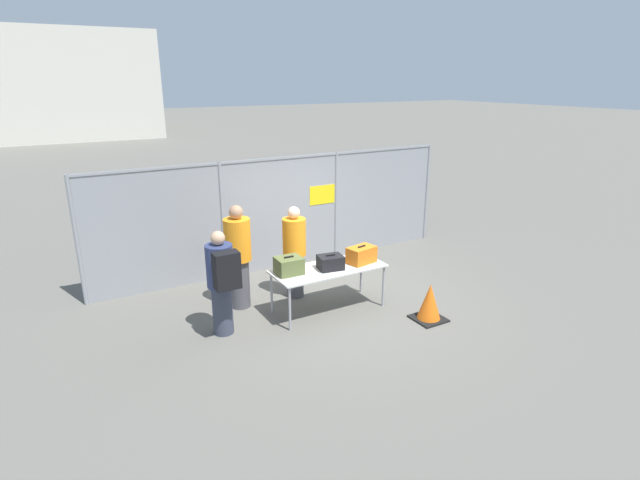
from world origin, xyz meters
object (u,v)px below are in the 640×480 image
at_px(security_worker_near, 294,251).
at_px(traffic_cone, 429,303).
at_px(suitcase_olive, 289,266).
at_px(utility_trailer, 302,214).
at_px(security_worker_far, 238,256).
at_px(traveler_hooded, 222,280).
at_px(inspection_table, 329,271).
at_px(suitcase_orange, 361,255).
at_px(suitcase_black, 330,262).

bearing_deg(security_worker_near, traffic_cone, 117.23).
xyz_separation_m(suitcase_olive, utility_trailer, (2.47, 4.24, -0.48)).
distance_m(suitcase_olive, security_worker_far, 0.96).
height_order(security_worker_near, utility_trailer, security_worker_near).
relative_size(traveler_hooded, security_worker_near, 0.99).
height_order(inspection_table, suitcase_olive, suitcase_olive).
bearing_deg(utility_trailer, suitcase_olive, -120.24).
distance_m(suitcase_olive, utility_trailer, 4.93).
xyz_separation_m(suitcase_olive, traffic_cone, (1.92, -1.23, -0.61)).
bearing_deg(suitcase_orange, security_worker_far, 153.27).
height_order(suitcase_black, traffic_cone, suitcase_black).
bearing_deg(suitcase_orange, traffic_cone, -59.47).
relative_size(suitcase_olive, suitcase_black, 0.95).
bearing_deg(security_worker_far, suitcase_black, 143.41).
bearing_deg(suitcase_black, inspection_table, 93.96).
distance_m(suitcase_black, suitcase_orange, 0.61).
xyz_separation_m(suitcase_orange, traveler_hooded, (-2.43, 0.12, 0.00)).
xyz_separation_m(inspection_table, traffic_cone, (1.24, -1.13, -0.42)).
relative_size(suitcase_olive, utility_trailer, 0.10).
height_order(suitcase_black, utility_trailer, suitcase_black).
xyz_separation_m(security_worker_far, traffic_cone, (2.48, -2.00, -0.64)).
bearing_deg(inspection_table, security_worker_near, 106.28).
relative_size(suitcase_olive, traveler_hooded, 0.26).
height_order(suitcase_olive, security_worker_near, security_worker_near).
bearing_deg(suitcase_black, security_worker_far, 143.47).
relative_size(security_worker_near, security_worker_far, 0.93).
bearing_deg(traveler_hooded, utility_trailer, 48.68).
bearing_deg(suitcase_black, security_worker_near, 105.54).
bearing_deg(suitcase_olive, traffic_cone, -32.61).
relative_size(suitcase_black, traffic_cone, 0.71).
bearing_deg(inspection_table, suitcase_olive, 171.50).
bearing_deg(suitcase_black, suitcase_olive, 167.22).
relative_size(suitcase_orange, utility_trailer, 0.12).
bearing_deg(suitcase_olive, suitcase_black, -12.78).
height_order(suitcase_black, suitcase_orange, suitcase_orange).
distance_m(inspection_table, suitcase_orange, 0.64).
bearing_deg(suitcase_orange, suitcase_olive, 172.73).
distance_m(security_worker_far, traffic_cone, 3.25).
distance_m(traveler_hooded, utility_trailer, 5.62).
distance_m(suitcase_orange, security_worker_far, 2.08).
distance_m(inspection_table, traveler_hooded, 1.83).
height_order(suitcase_orange, security_worker_near, security_worker_near).
bearing_deg(inspection_table, utility_trailer, 67.57).
xyz_separation_m(inspection_table, traveler_hooded, (-1.82, 0.06, 0.20)).
distance_m(inspection_table, suitcase_black, 0.18).
relative_size(suitcase_black, suitcase_orange, 0.86).
distance_m(inspection_table, traffic_cone, 1.72).
relative_size(suitcase_olive, security_worker_far, 0.23).
relative_size(inspection_table, traveler_hooded, 1.16).
xyz_separation_m(inspection_table, utility_trailer, (1.79, 4.34, -0.29)).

